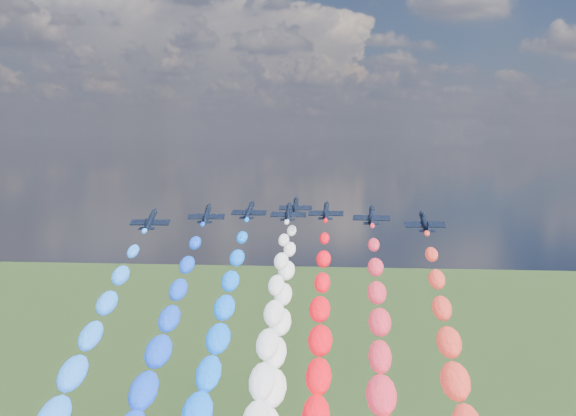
# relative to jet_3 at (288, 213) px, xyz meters

# --- Properties ---
(jet_0) EXTENTS (9.97, 13.22, 6.92)m
(jet_0) POSITION_rel_jet_3_xyz_m (-31.98, -18.27, 0.00)
(jet_0) COLOR black
(jet_1) EXTENTS (10.21, 13.39, 6.92)m
(jet_1) POSITION_rel_jet_3_xyz_m (-20.75, -5.99, 0.00)
(jet_1) COLOR black
(jet_2) EXTENTS (10.15, 13.35, 6.92)m
(jet_2) POSITION_rel_jet_3_xyz_m (-10.90, 3.16, 0.00)
(jet_2) COLOR black
(trail_2) EXTENTS (7.19, 118.88, 61.59)m
(trail_2) POSITION_rel_jet_3_xyz_m (-10.90, -57.72, -29.02)
(trail_2) COLOR #0860F8
(jet_3) EXTENTS (9.60, 12.96, 6.92)m
(jet_3) POSITION_rel_jet_3_xyz_m (0.00, 0.00, 0.00)
(jet_3) COLOR black
(trail_3) EXTENTS (7.19, 118.88, 61.59)m
(trail_3) POSITION_rel_jet_3_xyz_m (0.00, -60.88, -29.02)
(trail_3) COLOR silver
(jet_4) EXTENTS (9.72, 13.05, 6.92)m
(jet_4) POSITION_rel_jet_3_xyz_m (0.78, 15.82, 0.00)
(jet_4) COLOR black
(trail_4) EXTENTS (7.19, 118.88, 61.59)m
(trail_4) POSITION_rel_jet_3_xyz_m (0.78, -45.05, -29.02)
(trail_4) COLOR silver
(jet_5) EXTENTS (9.68, 13.02, 6.92)m
(jet_5) POSITION_rel_jet_3_xyz_m (9.87, 3.40, 0.00)
(jet_5) COLOR black
(trail_5) EXTENTS (7.19, 118.88, 61.59)m
(trail_5) POSITION_rel_jet_3_xyz_m (9.87, -57.48, -29.02)
(trail_5) COLOR #F90715
(jet_6) EXTENTS (10.29, 13.45, 6.92)m
(jet_6) POSITION_rel_jet_3_xyz_m (21.68, -5.22, 0.00)
(jet_6) COLOR black
(jet_7) EXTENTS (9.87, 13.15, 6.92)m
(jet_7) POSITION_rel_jet_3_xyz_m (33.60, -16.69, 0.00)
(jet_7) COLOR black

